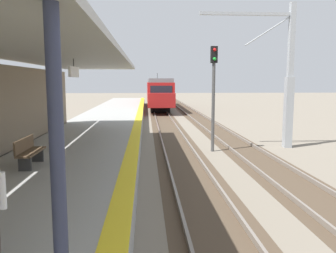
# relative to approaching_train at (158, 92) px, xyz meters

# --- Properties ---
(station_platform) EXTENTS (5.00, 80.00, 0.91)m
(station_platform) POSITION_rel_approaching_train_xyz_m (-4.40, -28.77, -1.73)
(station_platform) COLOR #999993
(station_platform) RESTS_ON ground
(track_pair_nearest_platform) EXTENTS (2.34, 120.00, 0.16)m
(track_pair_nearest_platform) POSITION_rel_approaching_train_xyz_m (-0.00, -24.77, -2.13)
(track_pair_nearest_platform) COLOR #4C3D2D
(track_pair_nearest_platform) RESTS_ON ground
(track_pair_middle) EXTENTS (2.34, 120.00, 0.16)m
(track_pair_middle) POSITION_rel_approaching_train_xyz_m (3.40, -24.77, -2.13)
(track_pair_middle) COLOR #4C3D2D
(track_pair_middle) RESTS_ON ground
(approaching_train) EXTENTS (2.93, 19.60, 4.76)m
(approaching_train) POSITION_rel_approaching_train_xyz_m (0.00, 0.00, 0.00)
(approaching_train) COLOR maroon
(approaching_train) RESTS_ON ground
(rail_signal_post) EXTENTS (0.32, 0.34, 5.20)m
(rail_signal_post) POSITION_rel_approaching_train_xyz_m (1.71, -28.19, 1.02)
(rail_signal_post) COLOR #4C4C4C
(rail_signal_post) RESTS_ON ground
(catenary_pylon_far_side) EXTENTS (5.00, 0.40, 7.50)m
(catenary_pylon_far_side) POSITION_rel_approaching_train_xyz_m (5.58, -27.39, 1.43)
(catenary_pylon_far_side) COLOR #9EA3A8
(catenary_pylon_far_side) RESTS_ON ground
(platform_bench) EXTENTS (0.45, 1.60, 0.88)m
(platform_bench) POSITION_rel_approaching_train_xyz_m (-5.22, -34.46, -0.80)
(platform_bench) COLOR brown
(platform_bench) RESTS_ON station_platform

